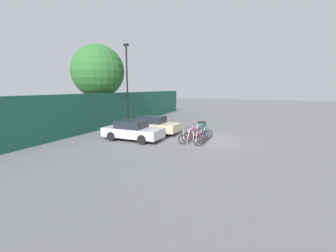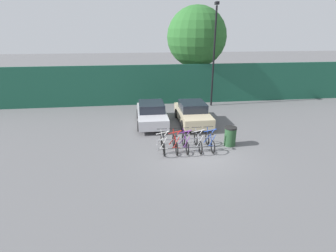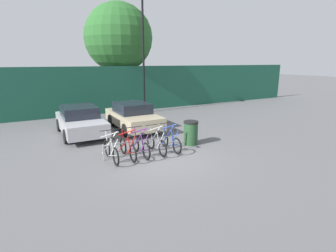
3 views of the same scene
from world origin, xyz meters
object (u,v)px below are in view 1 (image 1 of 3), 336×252
object	(u,v)px
lamp_post	(127,82)
bicycle_silver	(199,134)
bike_rack	(194,134)
trash_bin	(202,128)
tree_behind_hoarding	(98,72)
bicycle_white	(191,139)
bicycle_purple	(196,136)
car_beige	(153,125)
bicycle_blue	(201,133)
bicycle_red	(194,137)
car_silver	(133,130)

from	to	relation	value
lamp_post	bicycle_silver	bearing A→B (deg)	-110.57
lamp_post	bike_rack	bearing A→B (deg)	-114.62
bike_rack	lamp_post	bearing A→B (deg)	65.38
trash_bin	tree_behind_hoarding	size ratio (longest dim) A/B	0.13
bicycle_white	bicycle_purple	bearing A→B (deg)	-1.11
lamp_post	tree_behind_hoarding	size ratio (longest dim) A/B	0.99
bicycle_silver	bicycle_white	bearing A→B (deg)	-178.46
bike_rack	bicycle_purple	xyz separation A→B (m)	(-0.07, -0.15, -0.10)
car_beige	lamp_post	xyz separation A→B (m)	(2.42, 4.00, 3.50)
bicycle_blue	lamp_post	xyz separation A→B (m)	(2.37, 7.97, 3.82)
bicycle_blue	car_beige	size ratio (longest dim) A/B	0.41
bicycle_white	car_beige	world-z (taller)	car_beige
trash_bin	bicycle_white	bearing A→B (deg)	-175.71
bike_rack	bicycle_purple	bearing A→B (deg)	-115.72
lamp_post	trash_bin	distance (m)	8.62
bicycle_red	car_silver	bearing A→B (deg)	100.23
car_beige	tree_behind_hoarding	bearing A→B (deg)	76.18
bicycle_red	bicycle_purple	size ratio (longest dim) A/B	1.00
bicycle_white	car_beige	xyz separation A→B (m)	(2.39, 3.98, 0.31)
bicycle_silver	lamp_post	bearing A→B (deg)	70.97
bicycle_white	bicycle_silver	xyz separation A→B (m)	(1.81, 0.00, 0.00)
bike_rack	bicycle_silver	xyz separation A→B (m)	(0.59, -0.15, -0.10)
bicycle_silver	car_silver	xyz separation A→B (m)	(-2.08, 4.20, 0.31)
bicycle_red	lamp_post	bearing A→B (deg)	60.52
bicycle_red	bicycle_blue	size ratio (longest dim) A/B	1.00
bicycle_purple	trash_bin	distance (m)	2.48
bicycle_purple	car_beige	size ratio (longest dim) A/B	0.41
bicycle_white	lamp_post	distance (m)	10.06
bicycle_white	bicycle_blue	size ratio (longest dim) A/B	1.00
bicycle_purple	lamp_post	bearing A→B (deg)	68.82
bicycle_red	car_beige	world-z (taller)	car_beige
trash_bin	bicycle_silver	bearing A→B (deg)	-171.42
bicycle_blue	car_silver	bearing A→B (deg)	122.85
trash_bin	car_beige	bearing A→B (deg)	108.18
bicycle_purple	bicycle_blue	bearing A→B (deg)	3.46
car_silver	bicycle_silver	bearing A→B (deg)	-63.65
bicycle_purple	bicycle_blue	distance (m)	1.29
car_beige	bicycle_purple	bearing A→B (deg)	-107.31
car_silver	car_beige	distance (m)	2.67
bicycle_blue	car_beige	xyz separation A→B (m)	(-0.05, 3.98, 0.31)
bicycle_red	bicycle_blue	distance (m)	1.81
bicycle_silver	bicycle_red	bearing A→B (deg)	-178.46
bike_rack	bicycle_silver	size ratio (longest dim) A/B	1.75
bicycle_white	bicycle_purple	size ratio (longest dim) A/B	1.00
bicycle_red	car_beige	xyz separation A→B (m)	(1.76, 3.98, 0.31)
bicycle_blue	car_silver	distance (m)	5.01
car_silver	bicycle_blue	bearing A→B (deg)	-57.20
bicycle_silver	tree_behind_hoarding	bearing A→B (deg)	79.76
car_beige	bike_rack	bearing A→B (deg)	-106.97
car_silver	bicycle_white	bearing A→B (deg)	-86.33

